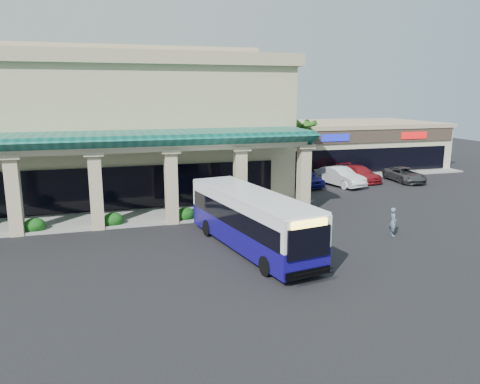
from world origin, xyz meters
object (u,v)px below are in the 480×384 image
object	(u,v)px
car_red	(359,173)
car_silver	(303,177)
car_gray	(405,175)
pedestrian	(393,222)
transit_bus	(251,221)
car_white	(340,176)

from	to	relation	value
car_red	car_silver	bearing A→B (deg)	176.31
car_red	car_gray	distance (m)	4.21
pedestrian	car_gray	xyz separation A→B (m)	(10.93, 14.19, -0.16)
car_red	pedestrian	bearing A→B (deg)	-124.31
car_gray	car_red	bearing A→B (deg)	163.36
transit_bus	car_silver	world-z (taller)	transit_bus
car_white	car_gray	world-z (taller)	car_white
transit_bus	car_gray	distance (m)	24.13
car_red	car_white	bearing A→B (deg)	-161.94
car_white	car_gray	size ratio (longest dim) A/B	1.05
car_silver	car_red	bearing A→B (deg)	-3.13
car_silver	car_gray	world-z (taller)	car_silver
car_silver	car_red	xyz separation A→B (m)	(5.98, 0.69, -0.10)
car_white	car_gray	distance (m)	6.71
car_red	car_gray	size ratio (longest dim) A/B	1.03
transit_bus	car_silver	xyz separation A→B (m)	(9.61, 14.94, -0.69)
transit_bus	pedestrian	size ratio (longest dim) A/B	6.57
car_silver	car_white	world-z (taller)	car_white
transit_bus	pedestrian	world-z (taller)	transit_bus
pedestrian	car_red	xyz separation A→B (m)	(6.99, 15.68, -0.10)
transit_bus	car_red	world-z (taller)	transit_bus
car_red	transit_bus	bearing A→B (deg)	-145.22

